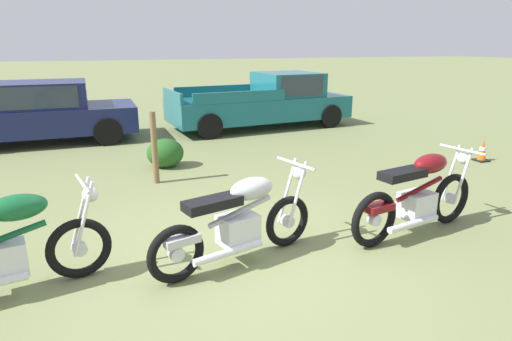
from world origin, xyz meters
name	(u,v)px	position (x,y,z in m)	size (l,w,h in m)	color
ground_plane	(241,261)	(0.00, 0.00, 0.00)	(120.00, 120.00, 0.00)	olive
motorcycle_green	(1,248)	(-2.25, 0.09, 0.49)	(1.97, 0.80, 1.02)	black
motorcycle_silver	(239,221)	(-0.01, 0.01, 0.47)	(1.96, 0.89, 1.02)	black
motorcycle_maroon	(418,196)	(2.26, -0.02, 0.50)	(2.02, 0.79, 1.02)	black
car_navy	(40,109)	(-2.69, 7.15, 0.80)	(4.17, 2.00, 1.43)	#161E4C
pickup_truck_teal	(268,100)	(3.08, 7.30, 0.75)	(5.13, 2.34, 1.49)	#19606B
shrub_low	(165,153)	(-0.24, 4.04, 0.27)	(0.69, 0.60, 0.55)	#23561E
traffic_cone	(482,151)	(5.82, 2.40, 0.21)	(0.25, 0.25, 0.46)	#EA590F
fence_post_wooden	(154,148)	(-0.53, 3.11, 0.61)	(0.10, 0.10, 1.22)	brown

